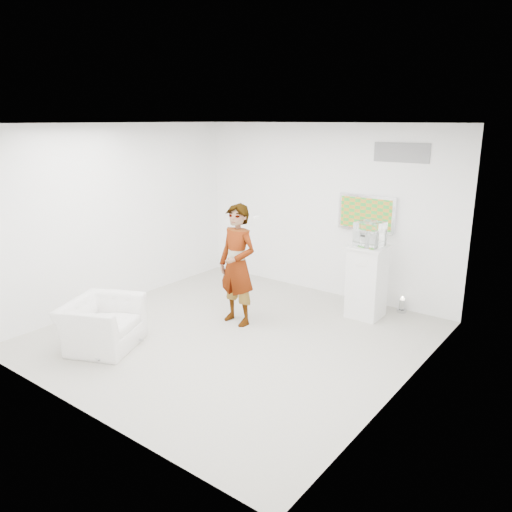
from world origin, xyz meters
name	(u,v)px	position (x,y,z in m)	size (l,w,h in m)	color
room	(233,235)	(0.00, 0.00, 1.50)	(5.01, 5.01, 3.00)	#A7A599
tv	(367,213)	(0.85, 2.45, 1.55)	(1.00, 0.08, 0.60)	silver
logo_decal	(401,153)	(1.35, 2.49, 2.55)	(0.90, 0.02, 0.30)	slate
person	(237,265)	(-0.27, 0.42, 0.93)	(0.68, 0.44, 1.86)	white
armchair	(102,324)	(-1.22, -1.37, 0.33)	(1.02, 0.89, 0.66)	white
pedestal	(367,282)	(1.19, 1.85, 0.58)	(0.56, 0.56, 1.16)	white
floor_uplight	(402,305)	(1.60, 2.37, 0.12)	(0.16, 0.16, 0.24)	silver
vitrine	(370,234)	(1.19, 1.85, 1.35)	(0.38, 0.38, 0.38)	white
console	(369,239)	(1.19, 1.85, 1.28)	(0.05, 0.17, 0.23)	white
wii_remote	(256,217)	(-0.01, 0.55, 1.67)	(0.03, 0.13, 0.03)	white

